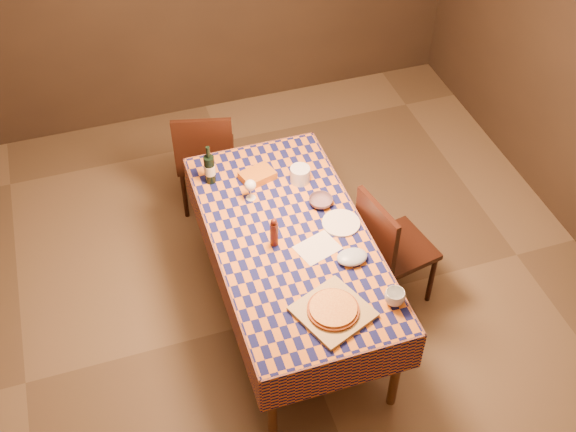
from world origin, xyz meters
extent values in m
plane|color=brown|center=(0.00, 0.00, 0.00)|extent=(5.00, 5.00, 0.00)
cylinder|color=brown|center=(-0.38, -0.83, 0.38)|extent=(0.06, 0.06, 0.75)
cylinder|color=brown|center=(0.38, -0.83, 0.38)|extent=(0.06, 0.06, 0.75)
cylinder|color=brown|center=(-0.38, 0.83, 0.38)|extent=(0.06, 0.06, 0.75)
cylinder|color=brown|center=(0.38, 0.83, 0.38)|extent=(0.06, 0.06, 0.75)
cube|color=brown|center=(0.00, 0.00, 0.74)|extent=(0.90, 1.80, 0.03)
cube|color=brown|center=(0.00, 0.00, 0.76)|extent=(0.92, 1.82, 0.02)
cube|color=brown|center=(0.00, -0.92, 0.62)|extent=(0.94, 0.01, 0.30)
cube|color=brown|center=(0.00, 0.92, 0.62)|extent=(0.94, 0.01, 0.30)
cube|color=brown|center=(-0.47, 0.00, 0.62)|extent=(0.01, 1.84, 0.30)
cube|color=brown|center=(0.47, 0.00, 0.62)|extent=(0.01, 1.84, 0.30)
cube|color=#A98B4F|center=(0.04, -0.62, 0.78)|extent=(0.47, 0.47, 0.02)
cylinder|color=#903E18|center=(0.04, -0.62, 0.80)|extent=(0.32, 0.32, 0.02)
cylinder|color=orange|center=(0.04, -0.62, 0.82)|extent=(0.29, 0.29, 0.01)
cylinder|color=#4C1A11|center=(-0.11, -0.02, 0.86)|extent=(0.06, 0.06, 0.17)
sphere|color=#4C1A11|center=(-0.11, -0.02, 0.96)|extent=(0.04, 0.04, 0.04)
imported|color=#674D56|center=(0.27, 0.21, 0.79)|extent=(0.17, 0.17, 0.05)
cylinder|color=white|center=(-0.14, 0.40, 0.77)|extent=(0.08, 0.08, 0.00)
cylinder|color=white|center=(-0.14, 0.40, 0.81)|extent=(0.01, 0.01, 0.07)
sphere|color=white|center=(-0.14, 0.40, 0.88)|extent=(0.08, 0.08, 0.08)
ellipsoid|color=#44080C|center=(-0.14, 0.40, 0.87)|extent=(0.05, 0.05, 0.03)
cylinder|color=black|center=(-0.34, 0.64, 0.87)|extent=(0.09, 0.09, 0.20)
cylinder|color=black|center=(-0.34, 0.64, 1.02)|extent=(0.03, 0.03, 0.08)
cylinder|color=beige|center=(-0.34, 0.64, 0.87)|extent=(0.09, 0.09, 0.07)
cylinder|color=silver|center=(0.22, 0.46, 0.82)|extent=(0.15, 0.15, 0.11)
cube|color=#B56217|center=(-0.04, 0.57, 0.80)|extent=(0.25, 0.20, 0.05)
cylinder|color=white|center=(0.33, 0.01, 0.78)|extent=(0.32, 0.32, 0.01)
imported|color=white|center=(0.39, -0.66, 0.82)|extent=(0.12, 0.12, 0.09)
cube|color=silver|center=(0.12, -0.14, 0.77)|extent=(0.29, 0.25, 0.00)
ellipsoid|color=#A0B4CD|center=(0.29, -0.29, 0.80)|extent=(0.21, 0.18, 0.05)
cube|color=black|center=(-0.25, 1.29, 0.45)|extent=(0.51, 0.51, 0.04)
cube|color=black|center=(-0.29, 1.09, 0.70)|extent=(0.42, 0.13, 0.46)
cylinder|color=black|center=(-0.03, 1.42, 0.21)|extent=(0.04, 0.04, 0.43)
cylinder|color=black|center=(-0.38, 1.50, 0.21)|extent=(0.04, 0.04, 0.43)
cylinder|color=black|center=(-0.11, 1.07, 0.21)|extent=(0.04, 0.04, 0.43)
cylinder|color=black|center=(-0.46, 1.15, 0.21)|extent=(0.04, 0.04, 0.43)
cube|color=black|center=(0.73, -0.03, 0.45)|extent=(0.49, 0.49, 0.04)
cube|color=black|center=(0.54, -0.07, 0.70)|extent=(0.12, 0.42, 0.46)
cylinder|color=black|center=(0.95, -0.17, 0.21)|extent=(0.04, 0.04, 0.43)
cylinder|color=black|center=(0.88, 0.18, 0.21)|extent=(0.04, 0.04, 0.43)
cylinder|color=black|center=(0.59, -0.24, 0.21)|extent=(0.04, 0.04, 0.43)
cylinder|color=black|center=(0.52, 0.11, 0.21)|extent=(0.04, 0.04, 0.43)
camera|label=1|loc=(-0.95, -2.86, 3.96)|focal=45.00mm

